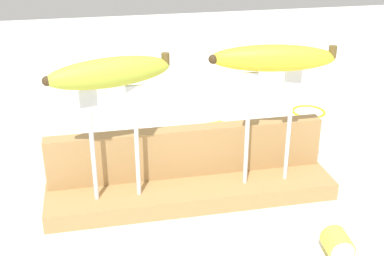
% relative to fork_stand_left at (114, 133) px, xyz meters
% --- Properties ---
extents(ground_plane, '(3.00, 3.00, 0.00)m').
position_rel_fork_stand_left_xyz_m(ground_plane, '(0.12, 0.01, -0.14)').
color(ground_plane, silver).
extents(wooden_board, '(0.47, 0.10, 0.03)m').
position_rel_fork_stand_left_xyz_m(wooden_board, '(0.12, 0.01, -0.12)').
color(wooden_board, '#A87F4C').
rests_on(wooden_board, ground).
extents(board_backstop, '(0.46, 0.03, 0.08)m').
position_rel_fork_stand_left_xyz_m(board_backstop, '(0.12, 0.05, -0.07)').
color(board_backstop, '#A87F4C').
rests_on(board_backstop, wooden_board).
extents(fork_stand_left, '(0.09, 0.01, 0.18)m').
position_rel_fork_stand_left_xyz_m(fork_stand_left, '(0.00, 0.00, 0.00)').
color(fork_stand_left, silver).
rests_on(fork_stand_left, wooden_board).
extents(fork_stand_right, '(0.10, 0.01, 0.19)m').
position_rel_fork_stand_left_xyz_m(fork_stand_right, '(0.24, 0.00, 0.00)').
color(fork_stand_right, silver).
rests_on(fork_stand_right, wooden_board).
extents(banana_raised_left, '(0.19, 0.08, 0.04)m').
position_rel_fork_stand_left_xyz_m(banana_raised_left, '(-0.00, -0.00, 0.09)').
color(banana_raised_left, '#B2C138').
rests_on(banana_raised_left, fork_stand_left).
extents(banana_raised_right, '(0.19, 0.07, 0.04)m').
position_rel_fork_stand_left_xyz_m(banana_raised_right, '(0.24, 0.00, 0.10)').
color(banana_raised_right, yellow).
rests_on(banana_raised_right, fork_stand_right).
extents(banana_chunk_near, '(0.06, 0.05, 0.04)m').
position_rel_fork_stand_left_xyz_m(banana_chunk_near, '(0.20, 0.22, -0.12)').
color(banana_chunk_near, yellow).
rests_on(banana_chunk_near, ground).
extents(banana_chunk_far, '(0.04, 0.04, 0.04)m').
position_rel_fork_stand_left_xyz_m(banana_chunk_far, '(0.29, -0.17, -0.12)').
color(banana_chunk_far, '#DBD147').
rests_on(banana_chunk_far, ground).
extents(wire_coil, '(0.08, 0.08, 0.01)m').
position_rel_fork_stand_left_xyz_m(wire_coil, '(0.46, 0.33, -0.13)').
color(wire_coil, gold).
rests_on(wire_coil, ground).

